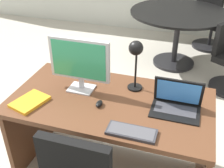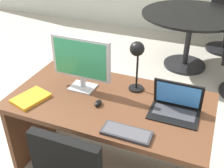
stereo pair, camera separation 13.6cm
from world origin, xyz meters
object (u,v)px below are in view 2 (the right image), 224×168
object	(u,v)px
laptop	(176,103)
book	(31,98)
meeting_table	(190,27)
keyboard	(127,133)
mouse	(98,103)
desk	(112,119)
desk_lamp	(137,56)
monitor	(81,60)

from	to	relation	value
laptop	book	distance (m)	1.08
book	meeting_table	world-z (taller)	meeting_table
keyboard	mouse	distance (m)	0.37
desk	desk_lamp	xyz separation A→B (m)	(0.14, 0.15, 0.52)
meeting_table	keyboard	bearing A→B (deg)	-90.78
monitor	mouse	distance (m)	0.36
mouse	keyboard	bearing A→B (deg)	-36.19
book	desk_lamp	bearing A→B (deg)	30.83
desk	book	world-z (taller)	book
keyboard	mouse	world-z (taller)	mouse
laptop	meeting_table	xyz separation A→B (m)	(-0.21, 2.20, -0.21)
monitor	desk_lamp	size ratio (longest dim) A/B	1.14
keyboard	meeting_table	bearing A→B (deg)	89.22
mouse	desk_lamp	size ratio (longest dim) A/B	0.19
book	meeting_table	bearing A→B (deg)	71.18
laptop	mouse	size ratio (longest dim) A/B	4.25
mouse	desk_lamp	distance (m)	0.45
keyboard	desk_lamp	bearing A→B (deg)	101.92
monitor	meeting_table	distance (m)	2.27
book	keyboard	bearing A→B (deg)	-6.73
laptop	keyboard	distance (m)	0.44
monitor	meeting_table	size ratio (longest dim) A/B	0.35
keyboard	mouse	size ratio (longest dim) A/B	3.98
desk	desk_lamp	world-z (taller)	desk_lamp
monitor	desk	bearing A→B (deg)	-6.45
book	meeting_table	xyz separation A→B (m)	(0.84, 2.46, -0.15)
monitor	keyboard	xyz separation A→B (m)	(0.51, -0.39, -0.24)
meeting_table	desk	bearing A→B (deg)	-97.23
desk	book	xyz separation A→B (m)	(-0.56, -0.26, 0.23)
desk	laptop	world-z (taller)	laptop
keyboard	book	world-z (taller)	book
desk	laptop	distance (m)	0.56
desk	keyboard	size ratio (longest dim) A/B	4.72
mouse	book	distance (m)	0.52
laptop	desk_lamp	world-z (taller)	desk_lamp
monitor	meeting_table	xyz separation A→B (m)	(0.55, 2.17, -0.39)
keyboard	book	xyz separation A→B (m)	(-0.80, 0.09, 0.00)
desk	meeting_table	size ratio (longest dim) A/B	1.12
keyboard	meeting_table	xyz separation A→B (m)	(0.03, 2.56, -0.15)
mouse	laptop	bearing A→B (deg)	14.63
monitor	mouse	size ratio (longest dim) A/B	5.88
desk_lamp	meeting_table	world-z (taller)	desk_lamp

